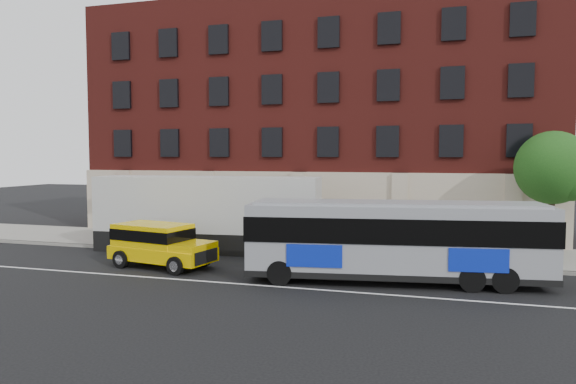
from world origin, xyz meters
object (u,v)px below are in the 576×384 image
(yellow_suv, at_px, (158,242))
(shipping_container, at_px, (207,214))
(sign_pole, at_px, (123,223))
(city_bus, at_px, (396,238))
(street_tree, at_px, (554,171))

(yellow_suv, relative_size, shipping_container, 0.44)
(yellow_suv, bearing_deg, sign_pole, 139.59)
(sign_pole, bearing_deg, city_bus, -13.52)
(street_tree, distance_m, city_bus, 10.20)
(city_bus, bearing_deg, yellow_suv, -179.95)
(street_tree, bearing_deg, city_bus, -135.16)
(yellow_suv, xyz_separation_m, shipping_container, (0.48, 4.28, 0.85))
(yellow_suv, bearing_deg, shipping_container, 83.61)
(sign_pole, distance_m, street_tree, 22.49)
(yellow_suv, bearing_deg, city_bus, 0.05)
(city_bus, relative_size, shipping_container, 1.00)
(sign_pole, height_order, shipping_container, shipping_container)
(sign_pole, distance_m, shipping_container, 4.82)
(street_tree, xyz_separation_m, city_bus, (-7.00, -6.96, -2.59))
(shipping_container, bearing_deg, sign_pole, -172.15)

